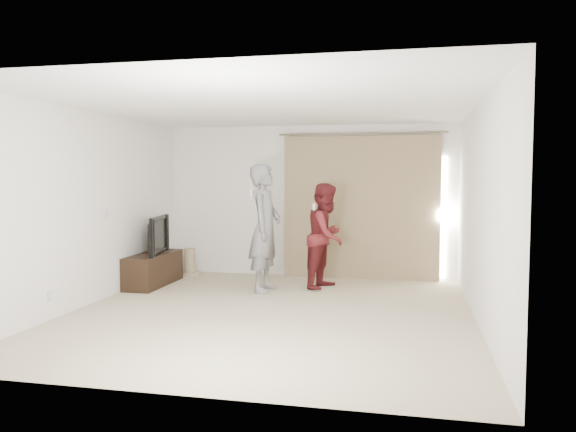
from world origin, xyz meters
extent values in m
plane|color=tan|center=(0.00, 0.00, 0.00)|extent=(5.50, 5.50, 0.00)
cube|color=silver|center=(0.00, 2.75, 1.30)|extent=(5.00, 0.04, 2.60)
cube|color=silver|center=(-2.50, 0.00, 1.30)|extent=(0.04, 5.50, 2.60)
cube|color=silver|center=(-2.48, 0.40, 1.20)|extent=(0.02, 0.08, 0.12)
cube|color=silver|center=(-2.48, -0.90, 0.30)|extent=(0.02, 0.08, 0.12)
cube|color=white|center=(0.00, 0.00, 2.60)|extent=(5.00, 5.50, 0.01)
cube|color=#917B59|center=(0.90, 2.68, 1.20)|extent=(2.60, 0.10, 2.40)
cylinder|color=#71654D|center=(0.90, 2.68, 2.44)|extent=(2.80, 0.03, 0.03)
cube|color=silver|center=(2.26, 2.72, 1.05)|extent=(0.08, 0.04, 2.00)
cube|color=black|center=(-2.27, 1.41, 0.25)|extent=(0.45, 1.31, 0.50)
imported|color=black|center=(-2.27, 1.41, 0.80)|extent=(0.33, 1.05, 0.60)
cylinder|color=tan|center=(-2.06, 2.40, 0.03)|extent=(0.35, 0.35, 0.06)
cylinder|color=tan|center=(-2.06, 2.40, 0.26)|extent=(0.19, 0.19, 0.41)
imported|color=slate|center=(-0.41, 1.33, 0.96)|extent=(0.49, 0.72, 1.91)
cube|color=silver|center=(-0.59, 1.23, 1.46)|extent=(0.04, 0.04, 0.14)
cube|color=silver|center=(-0.59, 1.45, 1.34)|extent=(0.05, 0.05, 0.09)
imported|color=#57171A|center=(0.46, 1.78, 0.81)|extent=(0.81, 0.93, 1.62)
cube|color=silver|center=(0.28, 1.68, 1.24)|extent=(0.04, 0.04, 0.14)
cube|color=silver|center=(0.28, 1.90, 1.14)|extent=(0.05, 0.05, 0.09)
camera|label=1|loc=(1.70, -6.77, 1.72)|focal=35.00mm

